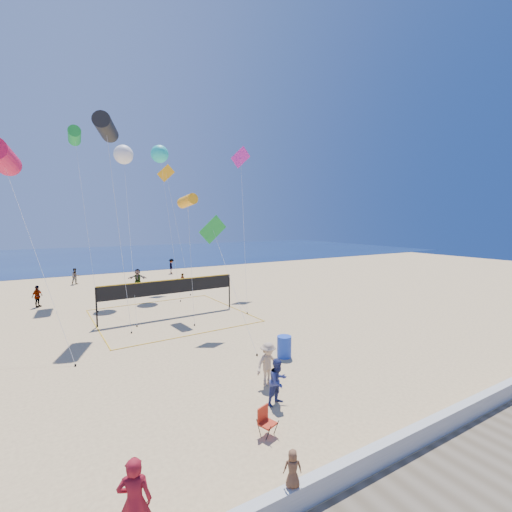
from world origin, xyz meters
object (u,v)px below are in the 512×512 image
camp_chair (265,420)px  trash_barrel (284,347)px  volleyball_net (170,291)px  woman (135,502)px

camp_chair → trash_barrel: size_ratio=0.94×
volleyball_net → trash_barrel: bearing=-77.9°
woman → trash_barrel: bearing=-121.1°
volleyball_net → woman: bearing=-111.3°
woman → volleyball_net: volleyball_net is taller
trash_barrel → volleyball_net: size_ratio=0.10×
camp_chair → trash_barrel: 6.08m
camp_chair → volleyball_net: size_ratio=0.10×
volleyball_net → camp_chair: bearing=-98.0°
woman → trash_barrel: 10.25m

